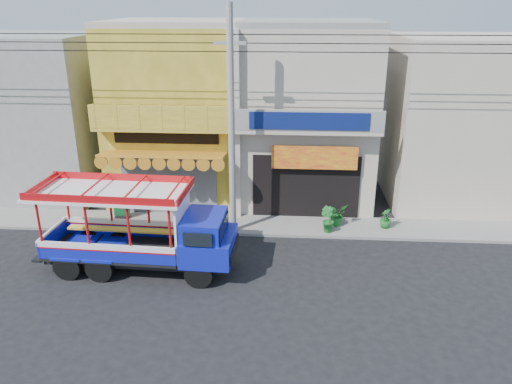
# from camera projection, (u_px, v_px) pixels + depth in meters

# --- Properties ---
(ground) EXTENTS (90.00, 90.00, 0.00)m
(ground) POSITION_uv_depth(u_px,v_px,m) (251.00, 274.00, 17.62)
(ground) COLOR black
(ground) RESTS_ON ground
(sidewalk) EXTENTS (30.00, 2.00, 0.12)m
(sidewalk) POSITION_uv_depth(u_px,v_px,m) (258.00, 225.00, 21.32)
(sidewalk) COLOR slate
(sidewalk) RESTS_ON ground
(shophouse_left) EXTENTS (6.00, 7.50, 8.24)m
(shophouse_left) POSITION_uv_depth(u_px,v_px,m) (180.00, 111.00, 23.81)
(shophouse_left) COLOR #A68A25
(shophouse_left) RESTS_ON ground
(shophouse_right) EXTENTS (6.00, 6.75, 8.24)m
(shophouse_right) POSITION_uv_depth(u_px,v_px,m) (306.00, 113.00, 23.44)
(shophouse_right) COLOR #B7AB96
(shophouse_right) RESTS_ON ground
(party_pilaster) EXTENTS (0.35, 0.30, 8.00)m
(party_pilaster) POSITION_uv_depth(u_px,v_px,m) (236.00, 130.00, 20.76)
(party_pilaster) COLOR #B7AB96
(party_pilaster) RESTS_ON ground
(filler_building_left) EXTENTS (6.00, 6.00, 7.60)m
(filler_building_left) POSITION_uv_depth(u_px,v_px,m) (40.00, 115.00, 24.40)
(filler_building_left) COLOR gray
(filler_building_left) RESTS_ON ground
(filler_building_right) EXTENTS (6.00, 6.00, 7.60)m
(filler_building_right) POSITION_uv_depth(u_px,v_px,m) (457.00, 121.00, 23.14)
(filler_building_right) COLOR #B7AB96
(filler_building_right) RESTS_ON ground
(utility_pole) EXTENTS (28.00, 0.26, 9.00)m
(utility_pole) POSITION_uv_depth(u_px,v_px,m) (235.00, 113.00, 18.94)
(utility_pole) COLOR gray
(utility_pole) RESTS_ON ground
(songthaew_truck) EXTENTS (7.00, 2.59, 3.22)m
(songthaew_truck) POSITION_uv_depth(u_px,v_px,m) (151.00, 231.00, 17.32)
(songthaew_truck) COLOR black
(songthaew_truck) RESTS_ON ground
(green_sign) EXTENTS (0.70, 0.35, 1.08)m
(green_sign) POSITION_uv_depth(u_px,v_px,m) (122.00, 208.00, 21.74)
(green_sign) COLOR black
(green_sign) RESTS_ON sidewalk
(potted_plant_a) EXTENTS (1.11, 1.09, 0.94)m
(potted_plant_a) POSITION_uv_depth(u_px,v_px,m) (337.00, 214.00, 21.08)
(potted_plant_a) COLOR #1C6524
(potted_plant_a) RESTS_ON sidewalk
(potted_plant_b) EXTENTS (0.74, 0.75, 1.06)m
(potted_plant_b) POSITION_uv_depth(u_px,v_px,m) (327.00, 220.00, 20.43)
(potted_plant_b) COLOR #1C6524
(potted_plant_b) RESTS_ON sidewalk
(potted_plant_c) EXTENTS (0.52, 0.52, 0.85)m
(potted_plant_c) POSITION_uv_depth(u_px,v_px,m) (386.00, 218.00, 20.81)
(potted_plant_c) COLOR #1C6524
(potted_plant_c) RESTS_ON sidewalk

